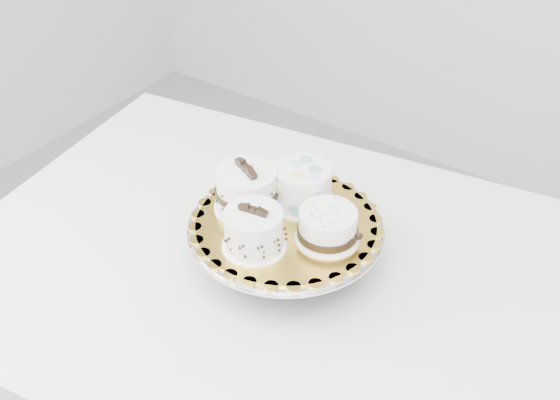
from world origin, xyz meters
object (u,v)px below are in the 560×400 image
Objects in this scene: cake_dots at (303,186)px; cake_swirl at (254,231)px; cake_banded at (247,191)px; cake_ribbon at (328,227)px; cake_board at (286,223)px; cake_stand at (286,237)px; table at (303,299)px.

cake_swirl is at bearing -88.99° from cake_dots.
cake_banded is 1.18× the size of cake_ribbon.
cake_swirl is 0.90× the size of cake_dots.
cake_swirl is at bearing -95.45° from cake_board.
cake_ribbon is (0.17, 0.01, -0.01)m from cake_banded.
cake_banded reaches higher than cake_dots.
cake_board is at bearing 82.87° from cake_stand.
cake_stand is at bearing 169.74° from table.
cake_dots is at bearing 67.22° from cake_banded.
cake_swirl is at bearing -120.90° from cake_ribbon.
cake_board is at bearing -161.99° from cake_ribbon.
cake_ribbon is (0.08, 0.00, 0.03)m from cake_board.
cake_board is (-0.04, 0.00, 0.16)m from table.
cake_swirl is 0.92× the size of cake_ribbon.
table is 0.22m from cake_swirl.
cake_dots is at bearing 96.85° from cake_stand.
cake_board reaches higher than cake_stand.
cake_dots is (-0.05, 0.07, 0.21)m from table.
table is 12.68× the size of cake_swirl.
cake_dots is (0.00, 0.15, 0.00)m from cake_swirl.
table is 11.66× the size of cake_ribbon.
cake_banded reaches higher than cake_ribbon.
cake_swirl reaches higher than table.
cake_ribbon is (0.08, 0.00, 0.06)m from cake_stand.
cake_board is 2.23× the size of cake_banded.
cake_swirl is (-0.05, -0.08, 0.20)m from table.
cake_banded is at bearing 172.80° from table.
cake_swirl is 0.13m from cake_ribbon.
cake_ribbon reaches higher than cake_stand.
table is 4.44× the size of cake_board.
cake_dots reaches higher than cake_stand.
cake_banded is at bearing -177.32° from cake_board.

